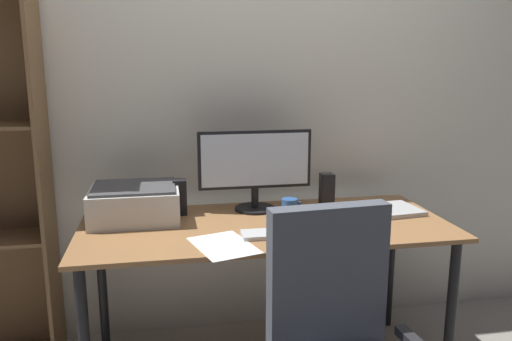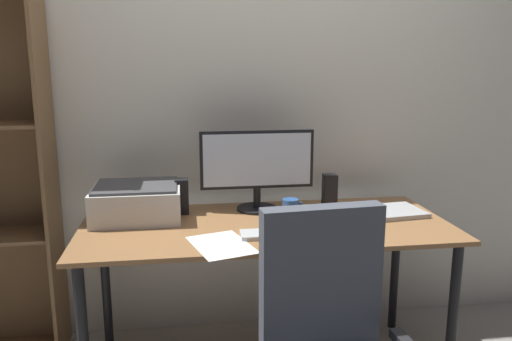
{
  "view_description": "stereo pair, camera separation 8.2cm",
  "coord_description": "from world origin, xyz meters",
  "px_view_note": "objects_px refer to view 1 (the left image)",
  "views": [
    {
      "loc": [
        -0.44,
        -2.17,
        1.45
      ],
      "look_at": [
        -0.05,
        -0.05,
        1.0
      ],
      "focal_mm": 35.74,
      "sensor_mm": 36.0,
      "label": 1
    },
    {
      "loc": [
        -0.36,
        -2.18,
        1.45
      ],
      "look_at": [
        -0.05,
        -0.05,
        1.0
      ],
      "focal_mm": 35.74,
      "sensor_mm": 36.0,
      "label": 2
    }
  ],
  "objects_px": {
    "laptop": "(385,211)",
    "speaker_right": "(327,190)",
    "printer": "(135,203)",
    "speaker_left": "(180,197)",
    "coffee_mug": "(290,209)",
    "keyboard": "(276,234)",
    "monitor": "(255,164)",
    "mouse": "(323,230)",
    "desk": "(265,240)"
  },
  "relations": [
    {
      "from": "laptop",
      "to": "speaker_right",
      "type": "relative_size",
      "value": 1.88
    },
    {
      "from": "speaker_right",
      "to": "printer",
      "type": "distance_m",
      "value": 0.94
    },
    {
      "from": "speaker_left",
      "to": "laptop",
      "type": "bearing_deg",
      "value": -9.13
    },
    {
      "from": "coffee_mug",
      "to": "speaker_left",
      "type": "xyz_separation_m",
      "value": [
        -0.5,
        0.17,
        0.04
      ]
    },
    {
      "from": "speaker_right",
      "to": "keyboard",
      "type": "bearing_deg",
      "value": -131.84
    },
    {
      "from": "monitor",
      "to": "printer",
      "type": "relative_size",
      "value": 1.39
    },
    {
      "from": "mouse",
      "to": "speaker_right",
      "type": "bearing_deg",
      "value": 70.17
    },
    {
      "from": "keyboard",
      "to": "mouse",
      "type": "xyz_separation_m",
      "value": [
        0.2,
        -0.01,
        0.01
      ]
    },
    {
      "from": "desk",
      "to": "speaker_right",
      "type": "xyz_separation_m",
      "value": [
        0.36,
        0.21,
        0.16
      ]
    },
    {
      "from": "laptop",
      "to": "speaker_left",
      "type": "relative_size",
      "value": 1.88
    },
    {
      "from": "desk",
      "to": "printer",
      "type": "xyz_separation_m",
      "value": [
        -0.58,
        0.16,
        0.16
      ]
    },
    {
      "from": "desk",
      "to": "speaker_left",
      "type": "relative_size",
      "value": 9.76
    },
    {
      "from": "desk",
      "to": "speaker_left",
      "type": "distance_m",
      "value": 0.46
    },
    {
      "from": "keyboard",
      "to": "laptop",
      "type": "distance_m",
      "value": 0.64
    },
    {
      "from": "keyboard",
      "to": "desk",
      "type": "bearing_deg",
      "value": 94.67
    },
    {
      "from": "speaker_left",
      "to": "speaker_right",
      "type": "relative_size",
      "value": 1.0
    },
    {
      "from": "desk",
      "to": "speaker_left",
      "type": "height_order",
      "value": "speaker_left"
    },
    {
      "from": "monitor",
      "to": "laptop",
      "type": "distance_m",
      "value": 0.67
    },
    {
      "from": "speaker_left",
      "to": "printer",
      "type": "bearing_deg",
      "value": -166.47
    },
    {
      "from": "keyboard",
      "to": "mouse",
      "type": "distance_m",
      "value": 0.2
    },
    {
      "from": "desk",
      "to": "keyboard",
      "type": "relative_size",
      "value": 5.72
    },
    {
      "from": "desk",
      "to": "monitor",
      "type": "bearing_deg",
      "value": 92.11
    },
    {
      "from": "speaker_left",
      "to": "speaker_right",
      "type": "distance_m",
      "value": 0.73
    },
    {
      "from": "keyboard",
      "to": "coffee_mug",
      "type": "bearing_deg",
      "value": 64.05
    },
    {
      "from": "speaker_right",
      "to": "printer",
      "type": "relative_size",
      "value": 0.42
    },
    {
      "from": "laptop",
      "to": "printer",
      "type": "distance_m",
      "value": 1.2
    },
    {
      "from": "laptop",
      "to": "printer",
      "type": "height_order",
      "value": "printer"
    },
    {
      "from": "mouse",
      "to": "printer",
      "type": "height_order",
      "value": "printer"
    },
    {
      "from": "laptop",
      "to": "speaker_left",
      "type": "xyz_separation_m",
      "value": [
        -0.98,
        0.16,
        0.07
      ]
    },
    {
      "from": "mouse",
      "to": "keyboard",
      "type": "bearing_deg",
      "value": 176.76
    },
    {
      "from": "laptop",
      "to": "speaker_left",
      "type": "height_order",
      "value": "speaker_left"
    },
    {
      "from": "speaker_left",
      "to": "coffee_mug",
      "type": "bearing_deg",
      "value": -19.13
    },
    {
      "from": "mouse",
      "to": "coffee_mug",
      "type": "distance_m",
      "value": 0.25
    },
    {
      "from": "monitor",
      "to": "speaker_left",
      "type": "xyz_separation_m",
      "value": [
        -0.37,
        -0.01,
        -0.14
      ]
    },
    {
      "from": "speaker_left",
      "to": "keyboard",
      "type": "bearing_deg",
      "value": -45.41
    },
    {
      "from": "speaker_left",
      "to": "speaker_right",
      "type": "xyz_separation_m",
      "value": [
        0.73,
        0.0,
        0.0
      ]
    },
    {
      "from": "keyboard",
      "to": "printer",
      "type": "height_order",
      "value": "printer"
    },
    {
      "from": "monitor",
      "to": "speaker_right",
      "type": "xyz_separation_m",
      "value": [
        0.37,
        -0.01,
        -0.14
      ]
    },
    {
      "from": "speaker_left",
      "to": "printer",
      "type": "relative_size",
      "value": 0.42
    },
    {
      "from": "coffee_mug",
      "to": "laptop",
      "type": "bearing_deg",
      "value": 1.76
    },
    {
      "from": "mouse",
      "to": "speaker_right",
      "type": "xyz_separation_m",
      "value": [
        0.14,
        0.4,
        0.07
      ]
    },
    {
      "from": "coffee_mug",
      "to": "printer",
      "type": "distance_m",
      "value": 0.72
    },
    {
      "from": "speaker_right",
      "to": "monitor",
      "type": "bearing_deg",
      "value": 178.76
    },
    {
      "from": "keyboard",
      "to": "speaker_left",
      "type": "relative_size",
      "value": 1.71
    },
    {
      "from": "mouse",
      "to": "speaker_right",
      "type": "relative_size",
      "value": 0.56
    },
    {
      "from": "monitor",
      "to": "laptop",
      "type": "bearing_deg",
      "value": -15.09
    },
    {
      "from": "desk",
      "to": "speaker_right",
      "type": "relative_size",
      "value": 9.76
    },
    {
      "from": "mouse",
      "to": "laptop",
      "type": "height_order",
      "value": "mouse"
    },
    {
      "from": "speaker_right",
      "to": "desk",
      "type": "bearing_deg",
      "value": -149.19
    },
    {
      "from": "monitor",
      "to": "speaker_left",
      "type": "bearing_deg",
      "value": -178.76
    }
  ]
}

